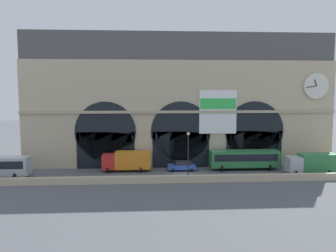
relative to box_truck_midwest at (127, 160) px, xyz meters
name	(u,v)px	position (x,y,z in m)	size (l,w,h in m)	color
ground_plane	(184,175)	(8.71, -2.77, -1.70)	(200.00, 200.00, 0.00)	#54565B
quay_parapet_wall	(188,179)	(8.71, -7.18, -1.19)	(90.00, 0.70, 1.01)	#BCAD8C
station_building	(179,101)	(8.74, 5.17, 9.14)	(51.66, 6.26, 22.24)	#BCAD8C
box_truck_midwest	(127,160)	(0.00, 0.00, 0.00)	(7.50, 2.91, 3.12)	red
car_center	(182,166)	(8.64, -0.28, -0.90)	(4.40, 2.22, 1.55)	#28479E
bus_mideast	(244,159)	(18.71, -0.06, 0.08)	(11.00, 3.25, 3.10)	#2D7A42
box_truck_east	(312,163)	(28.14, -3.63, 0.00)	(7.50, 2.91, 3.12)	#ADB2B7
street_lamp_quayside	(188,150)	(8.87, -6.38, 2.71)	(0.44, 0.44, 6.90)	black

